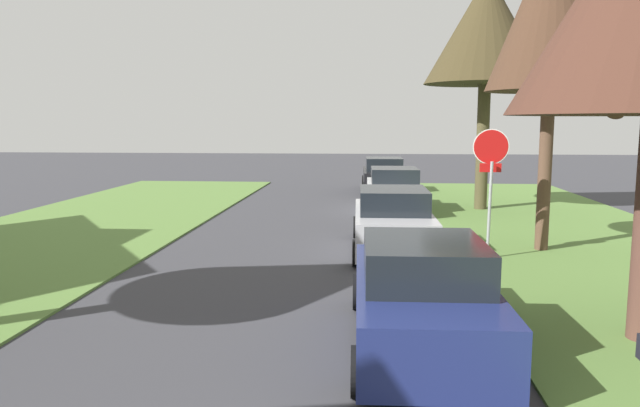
# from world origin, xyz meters

# --- Properties ---
(stop_sign_far) EXTENTS (0.81, 0.28, 2.97)m
(stop_sign_far) POSITION_xyz_m (4.32, 12.66, 2.19)
(stop_sign_far) COLOR #9EA0A5
(stop_sign_far) RESTS_ON grass_verge_right
(street_tree_right_mid_b) EXTENTS (3.01, 3.01, 7.82)m
(street_tree_right_mid_b) POSITION_xyz_m (5.85, 13.79, 5.84)
(street_tree_right_mid_b) COLOR brown
(street_tree_right_mid_b) RESTS_ON grass_verge_right
(street_tree_right_far) EXTENTS (4.30, 4.30, 8.26)m
(street_tree_right_far) POSITION_xyz_m (5.63, 20.84, 6.36)
(street_tree_right_far) COLOR #494228
(street_tree_right_far) RESTS_ON grass_verge_right
(parked_sedan_navy) EXTENTS (2.02, 4.44, 1.57)m
(parked_sedan_navy) POSITION_xyz_m (2.34, 7.09, 0.72)
(parked_sedan_navy) COLOR navy
(parked_sedan_navy) RESTS_ON ground
(parked_sedan_silver) EXTENTS (2.02, 4.44, 1.57)m
(parked_sedan_silver) POSITION_xyz_m (2.18, 13.48, 0.72)
(parked_sedan_silver) COLOR #BCBCC1
(parked_sedan_silver) RESTS_ON ground
(parked_sedan_white) EXTENTS (2.02, 4.44, 1.57)m
(parked_sedan_white) POSITION_xyz_m (2.46, 20.23, 0.72)
(parked_sedan_white) COLOR white
(parked_sedan_white) RESTS_ON ground
(parked_sedan_black) EXTENTS (2.02, 4.44, 1.57)m
(parked_sedan_black) POSITION_xyz_m (2.24, 26.35, 0.72)
(parked_sedan_black) COLOR black
(parked_sedan_black) RESTS_ON ground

